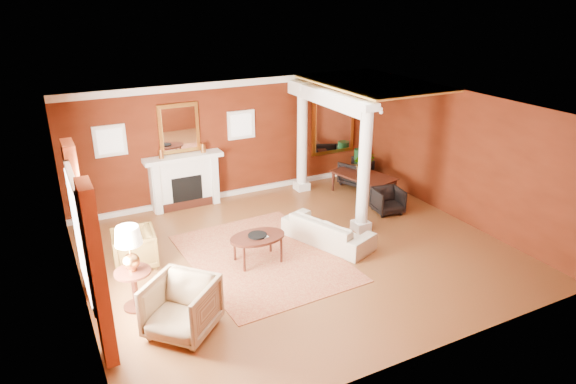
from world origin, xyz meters
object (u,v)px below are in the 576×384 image
coffee_table (258,238)px  armchair_stripe (181,305)px  side_table (130,255)px  dining_table (364,179)px  sofa (328,226)px  armchair_leopard (134,247)px

coffee_table → armchair_stripe: bearing=-142.6°
side_table → dining_table: bearing=21.0°
sofa → dining_table: bearing=-71.3°
sofa → armchair_leopard: armchair_leopard is taller
sofa → armchair_stripe: bearing=92.4°
armchair_stripe → coffee_table: size_ratio=0.89×
sofa → side_table: 4.09m
sofa → side_table: (-4.01, -0.55, 0.61)m
armchair_stripe → coffee_table: bearing=84.0°
sofa → side_table: size_ratio=1.31×
armchair_stripe → side_table: (-0.50, 0.99, 0.50)m
armchair_leopard → armchair_stripe: (0.22, -2.38, 0.09)m
dining_table → coffee_table: bearing=103.1°
sofa → dining_table: size_ratio=1.23×
armchair_stripe → side_table: size_ratio=0.66×
sofa → armchair_leopard: 3.83m
side_table → dining_table: (6.20, 2.38, -0.55)m
side_table → coffee_table: bearing=11.1°
armchair_leopard → side_table: (-0.27, -1.39, 0.59)m
dining_table → side_table: bearing=97.4°
sofa → side_table: side_table is taller
armchair_stripe → side_table: bearing=163.2°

